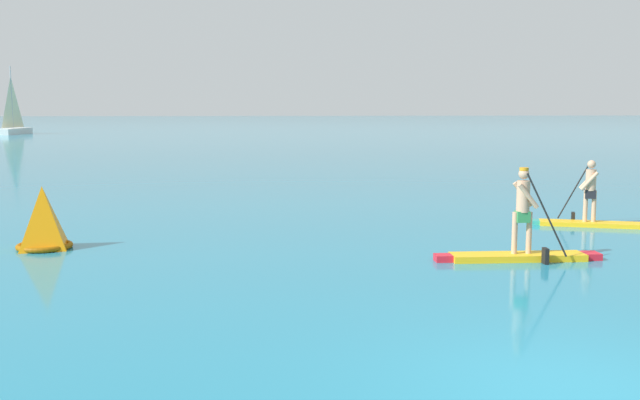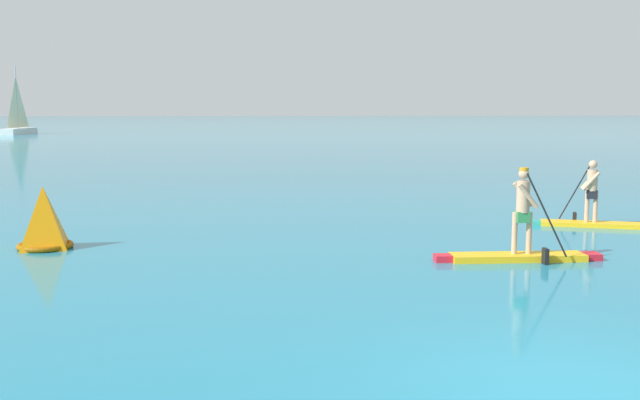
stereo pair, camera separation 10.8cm
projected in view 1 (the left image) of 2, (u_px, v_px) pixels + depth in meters
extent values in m
plane|color=teal|center=(581.00, 392.00, 7.92)|extent=(440.00, 440.00, 0.00)
cube|color=yellow|center=(517.00, 257.00, 14.69)|extent=(2.69, 0.63, 0.13)
cube|color=red|center=(590.00, 256.00, 14.80)|extent=(0.34, 0.40, 0.13)
cube|color=red|center=(443.00, 258.00, 14.59)|extent=(0.34, 0.35, 0.13)
cylinder|color=tan|center=(529.00, 233.00, 14.64)|extent=(0.11, 0.11, 0.84)
cylinder|color=tan|center=(515.00, 233.00, 14.62)|extent=(0.11, 0.11, 0.84)
cube|color=#338C4C|center=(522.00, 217.00, 14.59)|extent=(0.27, 0.23, 0.22)
cylinder|color=tan|center=(523.00, 196.00, 14.54)|extent=(0.26, 0.26, 0.63)
sphere|color=tan|center=(524.00, 174.00, 14.48)|extent=(0.21, 0.21, 0.21)
cylinder|color=orange|center=(524.00, 169.00, 14.47)|extent=(0.18, 0.18, 0.06)
cylinder|color=tan|center=(523.00, 194.00, 14.69)|extent=(0.43, 0.10, 0.51)
cylinder|color=tan|center=(528.00, 196.00, 14.39)|extent=(0.43, 0.10, 0.51)
cylinder|color=black|center=(547.00, 215.00, 14.23)|extent=(0.87, 0.06, 1.65)
cube|color=black|center=(545.00, 256.00, 14.33)|extent=(0.08, 0.20, 0.32)
cube|color=yellow|center=(590.00, 224.00, 18.86)|extent=(2.56, 1.35, 0.11)
cube|color=teal|center=(533.00, 222.00, 19.18)|extent=(0.43, 0.49, 0.11)
cylinder|color=tan|center=(585.00, 206.00, 18.83)|extent=(0.11, 0.11, 0.81)
cylinder|color=tan|center=(594.00, 206.00, 18.79)|extent=(0.11, 0.11, 0.81)
cube|color=black|center=(590.00, 194.00, 18.77)|extent=(0.32, 0.29, 0.22)
cylinder|color=tan|center=(591.00, 180.00, 18.73)|extent=(0.26, 0.26, 0.54)
sphere|color=tan|center=(592.00, 164.00, 18.67)|extent=(0.21, 0.21, 0.21)
cylinder|color=tan|center=(590.00, 181.00, 18.59)|extent=(0.43, 0.22, 0.52)
cylinder|color=tan|center=(588.00, 180.00, 18.89)|extent=(0.43, 0.22, 0.52)
cylinder|color=black|center=(574.00, 190.00, 19.22)|extent=(0.76, 0.29, 1.56)
cube|color=black|center=(573.00, 218.00, 19.32)|extent=(0.14, 0.22, 0.32)
pyramid|color=orange|center=(43.00, 217.00, 15.80)|extent=(1.34, 1.34, 1.36)
torus|color=#915407|center=(45.00, 246.00, 15.88)|extent=(1.18, 1.18, 0.12)
cube|color=white|center=(13.00, 131.00, 79.92)|extent=(2.34, 6.50, 0.63)
cylinder|color=#B2B2B7|center=(12.00, 97.00, 79.46)|extent=(0.12, 0.12, 6.69)
pyramid|color=beige|center=(12.00, 102.00, 79.52)|extent=(0.91, 2.76, 5.51)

